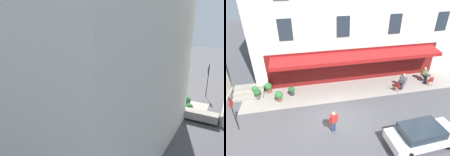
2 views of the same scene
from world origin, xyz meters
The scene contains 19 objects.
ground_plane centered at (0.00, 0.00, 0.00)m, with size 70.00×70.00×0.00m, color #4C4C51.
sidewalk_cafe_terrace centered at (-3.25, -3.40, 0.00)m, with size 20.50×3.20×0.01m, color gray.
back_alley_steps centered at (6.60, -4.59, 0.24)m, with size 2.40×1.75×0.60m.
cafe_table_near_entrance centered at (-9.32, -3.11, 0.49)m, with size 0.60×0.60×0.75m.
cafe_chair_red_under_awning centered at (-9.26, -2.48, 0.55)m, with size 0.44×0.44×0.91m.
cafe_chair_red_near_door centered at (-9.35, -3.74, 0.55)m, with size 0.42×0.42×0.91m.
cafe_table_mid_terrace centered at (-6.41, -2.56, 0.49)m, with size 0.60×0.60×0.75m.
cafe_chair_red_back_row centered at (-5.86, -2.25, 0.55)m, with size 0.55×0.55×0.91m.
cafe_chair_red_corner_right centered at (-6.88, -2.99, 0.55)m, with size 0.57×0.57×0.91m.
seated_patron_in_grey centered at (-6.72, -2.84, 0.71)m, with size 0.66×0.65×1.33m.
seated_companion_in_olive centered at (-9.34, -3.52, 0.71)m, with size 0.68×0.57×1.32m.
walking_pedestrian_in_red centered at (0.42, 1.23, 0.91)m, with size 0.61×0.39×1.55m.
no_parking_sign centered at (6.51, -0.23, 1.79)m, with size 0.09×0.59×2.60m.
potted_plant_under_sign centered at (4.04, -2.93, 0.53)m, with size 0.62×0.62×0.91m.
potted_plant_by_steps centered at (5.75, -3.62, 0.55)m, with size 0.55×0.55×0.92m.
potted_plant_entrance_left centered at (5.00, -4.47, 0.49)m, with size 0.61×0.61×0.89m.
potted_plant_mid_terrace centered at (3.07, -3.62, 0.45)m, with size 0.53×0.53×0.80m.
potted_plant_entrance_right centered at (6.09, -4.39, 0.41)m, with size 0.48×0.48×0.77m.
parked_car_white centered at (-4.50, 3.37, 0.71)m, with size 4.37×1.98×1.33m.
Camera 1 is at (8.18, -16.94, 5.66)m, focal length 32.89 mm.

